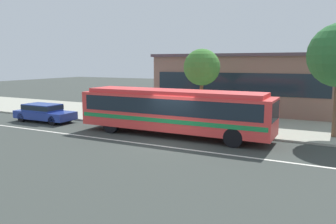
# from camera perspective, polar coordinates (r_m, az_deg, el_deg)

# --- Properties ---
(ground_plane) EXTENTS (120.00, 120.00, 0.00)m
(ground_plane) POSITION_cam_1_polar(r_m,az_deg,el_deg) (17.87, 0.00, -5.31)
(ground_plane) COLOR #363C38
(sidewalk_slab) EXTENTS (60.00, 8.00, 0.12)m
(sidewalk_slab) POSITION_cam_1_polar(r_m,az_deg,el_deg) (24.22, 7.59, -1.55)
(sidewalk_slab) COLOR #9E9E8E
(sidewalk_slab) RESTS_ON ground_plane
(lane_stripe_center) EXTENTS (56.00, 0.16, 0.01)m
(lane_stripe_center) POSITION_cam_1_polar(r_m,az_deg,el_deg) (17.18, -1.21, -5.87)
(lane_stripe_center) COLOR silver
(lane_stripe_center) RESTS_ON ground_plane
(transit_bus) EXTENTS (11.56, 2.45, 2.69)m
(transit_bus) POSITION_cam_1_polar(r_m,az_deg,el_deg) (19.30, 0.92, 0.47)
(transit_bus) COLOR #E83B39
(transit_bus) RESTS_ON ground_plane
(sedan_behind_bus) EXTENTS (4.60, 1.79, 1.29)m
(sedan_behind_bus) POSITION_cam_1_polar(r_m,az_deg,el_deg) (25.61, -20.58, 0.03)
(sedan_behind_bus) COLOR navy
(sedan_behind_bus) RESTS_ON ground_plane
(pedestrian_waiting_near_sign) EXTENTS (0.44, 0.44, 1.64)m
(pedestrian_waiting_near_sign) POSITION_cam_1_polar(r_m,az_deg,el_deg) (23.85, -5.45, 0.80)
(pedestrian_waiting_near_sign) COLOR #1F304A
(pedestrian_waiting_near_sign) RESTS_ON sidewalk_slab
(bus_stop_sign) EXTENTS (0.09, 0.44, 2.35)m
(bus_stop_sign) POSITION_cam_1_polar(r_m,az_deg,el_deg) (19.66, 16.94, 0.44)
(bus_stop_sign) COLOR gray
(bus_stop_sign) RESTS_ON sidewalk_slab
(street_tree_near_stop) EXTENTS (2.55, 2.55, 5.09)m
(street_tree_near_stop) POSITION_cam_1_polar(r_m,az_deg,el_deg) (23.37, 5.84, 7.61)
(street_tree_near_stop) COLOR brown
(street_tree_near_stop) RESTS_ON sidewalk_slab
(station_building) EXTENTS (15.19, 8.40, 4.98)m
(station_building) POSITION_cam_1_polar(r_m,az_deg,el_deg) (30.46, 13.63, 4.97)
(station_building) COLOR #815E52
(station_building) RESTS_ON ground_plane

